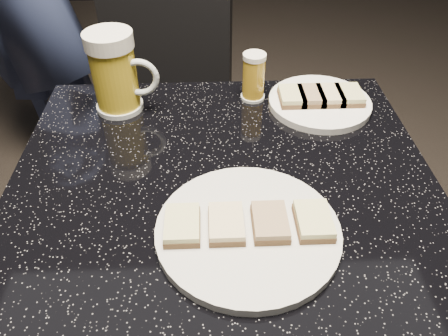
{
  "coord_description": "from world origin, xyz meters",
  "views": [
    {
      "loc": [
        -0.02,
        -0.5,
        1.23
      ],
      "look_at": [
        0.0,
        0.0,
        0.8
      ],
      "focal_mm": 35.0,
      "sensor_mm": 36.0,
      "label": 1
    }
  ],
  "objects": [
    {
      "name": "plate_large",
      "position": [
        0.03,
        -0.09,
        0.76
      ],
      "size": [
        0.26,
        0.26,
        0.01
      ],
      "primitive_type": "cylinder",
      "color": "silver",
      "rests_on": "table"
    },
    {
      "name": "beer_mug",
      "position": [
        -0.19,
        0.25,
        0.83
      ],
      "size": [
        0.13,
        0.09,
        0.16
      ],
      "color": "white",
      "rests_on": "table"
    },
    {
      "name": "canapes_on_plate_large",
      "position": [
        0.03,
        -0.09,
        0.77
      ],
      "size": [
        0.23,
        0.07,
        0.02
      ],
      "color": "#4C3521",
      "rests_on": "plate_large"
    },
    {
      "name": "beer_tumbler",
      "position": [
        0.07,
        0.28,
        0.8
      ],
      "size": [
        0.05,
        0.05,
        0.1
      ],
      "color": "white",
      "rests_on": "table"
    },
    {
      "name": "plate_small",
      "position": [
        0.2,
        0.24,
        0.76
      ],
      "size": [
        0.2,
        0.2,
        0.01
      ],
      "primitive_type": "cylinder",
      "color": "white",
      "rests_on": "table"
    },
    {
      "name": "table",
      "position": [
        0.0,
        0.0,
        0.51
      ],
      "size": [
        0.7,
        0.7,
        0.75
      ],
      "color": "black",
      "rests_on": "floor"
    },
    {
      "name": "canapes_on_plate_small",
      "position": [
        0.2,
        0.24,
        0.77
      ],
      "size": [
        0.16,
        0.07,
        0.02
      ],
      "color": "#4C3521",
      "rests_on": "plate_small"
    },
    {
      "name": "chair",
      "position": [
        -0.17,
        0.6,
        0.5
      ],
      "size": [
        0.48,
        0.48,
        0.87
      ],
      "color": "black",
      "rests_on": "floor"
    }
  ]
}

